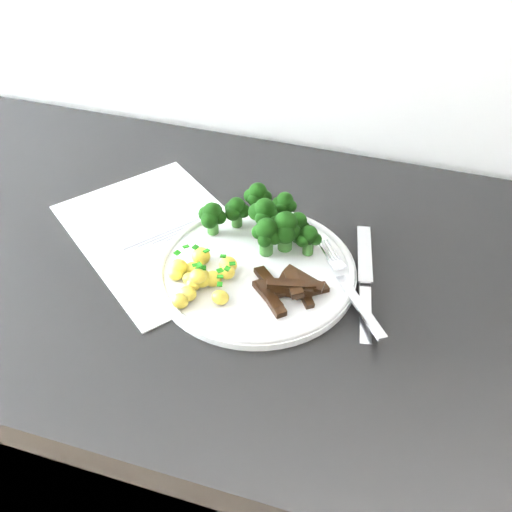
# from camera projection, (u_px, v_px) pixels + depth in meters

# --- Properties ---
(counter) EXTENTS (2.36, 0.59, 0.88)m
(counter) POSITION_uv_depth(u_px,v_px,m) (211.00, 448.00, 1.09)
(counter) COLOR black
(counter) RESTS_ON ground
(recipe_paper) EXTENTS (0.35, 0.33, 0.00)m
(recipe_paper) POSITION_uv_depth(u_px,v_px,m) (162.00, 235.00, 0.83)
(recipe_paper) COLOR silver
(recipe_paper) RESTS_ON counter
(plate) EXTENTS (0.25, 0.25, 0.01)m
(plate) POSITION_uv_depth(u_px,v_px,m) (256.00, 270.00, 0.77)
(plate) COLOR white
(plate) RESTS_ON counter
(broccoli) EXTENTS (0.16, 0.10, 0.06)m
(broccoli) POSITION_uv_depth(u_px,v_px,m) (265.00, 219.00, 0.79)
(broccoli) COLOR #306223
(broccoli) RESTS_ON plate
(potatoes) EXTENTS (0.09, 0.10, 0.04)m
(potatoes) POSITION_uv_depth(u_px,v_px,m) (201.00, 276.00, 0.75)
(potatoes) COLOR #F2E152
(potatoes) RESTS_ON plate
(beef_strips) EXTENTS (0.10, 0.08, 0.03)m
(beef_strips) POSITION_uv_depth(u_px,v_px,m) (289.00, 288.00, 0.73)
(beef_strips) COLOR black
(beef_strips) RESTS_ON plate
(fork) EXTENTS (0.11, 0.15, 0.02)m
(fork) POSITION_uv_depth(u_px,v_px,m) (352.00, 291.00, 0.73)
(fork) COLOR silver
(fork) RESTS_ON plate
(knife) EXTENTS (0.05, 0.20, 0.02)m
(knife) POSITION_uv_depth(u_px,v_px,m) (365.00, 295.00, 0.74)
(knife) COLOR silver
(knife) RESTS_ON plate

